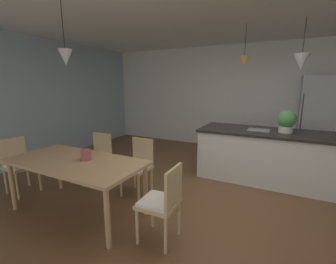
% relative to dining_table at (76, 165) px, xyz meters
% --- Properties ---
extents(ground_plane, '(10.00, 8.40, 0.04)m').
position_rel_dining_table_xyz_m(ground_plane, '(1.60, 1.00, -0.68)').
color(ground_plane, brown).
extents(wall_back_kitchen, '(10.00, 0.12, 2.70)m').
position_rel_dining_table_xyz_m(wall_back_kitchen, '(1.60, 4.26, 0.69)').
color(wall_back_kitchen, white).
rests_on(wall_back_kitchen, ground_plane).
extents(window_wall_left_glazing, '(0.06, 8.40, 2.70)m').
position_rel_dining_table_xyz_m(window_wall_left_glazing, '(-2.46, 1.00, 0.69)').
color(window_wall_left_glazing, '#9EB7C6').
rests_on(window_wall_left_glazing, ground_plane).
extents(dining_table, '(1.84, 0.89, 0.73)m').
position_rel_dining_table_xyz_m(dining_table, '(0.00, 0.00, 0.00)').
color(dining_table, tan).
rests_on(dining_table, ground_plane).
extents(chair_far_left, '(0.42, 0.42, 0.87)m').
position_rel_dining_table_xyz_m(chair_far_left, '(-0.42, 0.81, -0.19)').
color(chair_far_left, tan).
rests_on(chair_far_left, ground_plane).
extents(chair_kitchen_end, '(0.41, 0.41, 0.87)m').
position_rel_dining_table_xyz_m(chair_kitchen_end, '(1.29, 0.00, -0.19)').
color(chair_kitchen_end, tan).
rests_on(chair_kitchen_end, ground_plane).
extents(chair_far_right, '(0.42, 0.42, 0.87)m').
position_rel_dining_table_xyz_m(chair_far_right, '(0.42, 0.81, -0.19)').
color(chair_far_right, tan).
rests_on(chair_far_right, ground_plane).
extents(chair_window_end, '(0.42, 0.42, 0.87)m').
position_rel_dining_table_xyz_m(chair_window_end, '(-1.29, 0.00, -0.19)').
color(chair_window_end, tan).
rests_on(chair_window_end, ground_plane).
extents(kitchen_island, '(2.23, 0.95, 0.91)m').
position_rel_dining_table_xyz_m(kitchen_island, '(2.10, 2.29, -0.20)').
color(kitchen_island, silver).
rests_on(kitchen_island, ground_plane).
extents(refrigerator, '(0.65, 0.67, 1.89)m').
position_rel_dining_table_xyz_m(refrigerator, '(2.99, 3.86, 0.28)').
color(refrigerator, '#B2B5B7').
rests_on(refrigerator, ground_plane).
extents(pendant_over_table, '(0.17, 0.17, 0.77)m').
position_rel_dining_table_xyz_m(pendant_over_table, '(-0.16, 0.12, 1.37)').
color(pendant_over_table, black).
extents(pendant_over_island_main, '(0.18, 0.18, 0.71)m').
position_rel_dining_table_xyz_m(pendant_over_island_main, '(1.67, 2.29, 1.42)').
color(pendant_over_island_main, black).
extents(pendant_over_island_aux, '(0.24, 0.24, 0.78)m').
position_rel_dining_table_xyz_m(pendant_over_island_aux, '(2.54, 2.29, 1.38)').
color(pendant_over_island_aux, black).
extents(potted_plant_on_island, '(0.30, 0.30, 0.38)m').
position_rel_dining_table_xyz_m(potted_plant_on_island, '(2.42, 2.29, 0.44)').
color(potted_plant_on_island, beige).
rests_on(potted_plant_on_island, kitchen_island).
extents(vase_on_dining_table, '(0.13, 0.13, 0.14)m').
position_rel_dining_table_xyz_m(vase_on_dining_table, '(0.12, 0.08, 0.14)').
color(vase_on_dining_table, '#994C51').
rests_on(vase_on_dining_table, dining_table).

